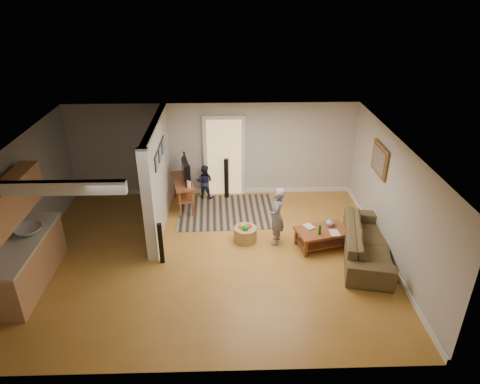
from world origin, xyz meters
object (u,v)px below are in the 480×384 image
speaker_left (161,243)px  toy_basket (245,233)px  tv_console (183,183)px  child (276,242)px  sofa (365,256)px  speaker_right (227,178)px  coffee_table (322,233)px  toddler (205,197)px

speaker_left → toy_basket: speaker_left is taller
tv_console → child: (2.18, -1.71, -0.70)m
sofa → speaker_right: bearing=59.1°
child → sofa: bearing=86.7°
speaker_left → tv_console: bearing=77.4°
child → coffee_table: bearing=93.4°
tv_console → toy_basket: 2.26m
coffee_table → speaker_right: speaker_right is taller
toy_basket → child: (0.68, -0.10, -0.19)m
speaker_right → sofa: bearing=-30.4°
toy_basket → toddler: (-0.99, 2.14, -0.19)m
tv_console → speaker_right: bearing=13.4°
speaker_left → toddler: (0.77, 2.90, -0.46)m
sofa → speaker_right: (-2.95, 2.82, 0.56)m
sofa → tv_console: tv_console is taller
speaker_right → toy_basket: speaker_right is taller
coffee_table → child: bearing=169.4°
tv_console → toy_basket: size_ratio=2.53×
tv_console → toddler: 1.01m
toy_basket → toddler: bearing=114.9°
speaker_right → speaker_left: bearing=-101.7°
coffee_table → speaker_right: bearing=130.6°
sofa → toy_basket: size_ratio=4.62×
tv_console → speaker_left: 2.40m
speaker_left → speaker_right: (1.35, 2.90, 0.09)m
sofa → coffee_table: bearing=78.4°
sofa → speaker_left: 4.33m
speaker_right → child: (1.09, -2.24, -0.56)m
sofa → speaker_right: 4.12m
coffee_table → toddler: size_ratio=1.32×
speaker_left → toddler: speaker_left is taller
child → toddler: bearing=-129.2°
sofa → speaker_left: speaker_left is taller
coffee_table → speaker_left: size_ratio=1.33×
speaker_right → child: bearing=-50.8°
speaker_right → child: speaker_right is taller
child → toddler: (-1.67, 2.24, 0.00)m
speaker_left → toy_basket: bearing=17.1°
toddler → speaker_right: bearing=-165.3°
toddler → coffee_table: bearing=152.4°
coffee_table → speaker_left: speaker_left is taller
speaker_right → child: size_ratio=0.83×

